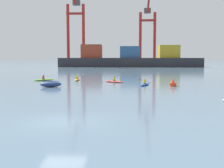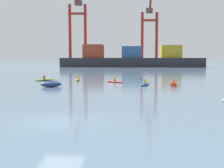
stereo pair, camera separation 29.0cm
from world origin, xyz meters
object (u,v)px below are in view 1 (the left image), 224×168
channel_buoy (173,83)px  kayak_lime (44,80)px  container_barge (130,59)px  gantry_crane_west (76,24)px  kayak_red (114,81)px  kayak_orange (77,79)px  gantry_crane_west_mid (148,27)px  kayak_blue (145,84)px  capsized_dinghy (51,84)px

channel_buoy → kayak_lime: bearing=156.9°
kayak_lime → channel_buoy: bearing=-23.1°
container_barge → kayak_lime: size_ratio=17.08×
container_barge → channel_buoy: container_barge is taller
container_barge → gantry_crane_west: 27.14m
container_barge → kayak_red: 69.88m
kayak_orange → channel_buoy: bearing=-32.4°
container_barge → kayak_red: (-2.82, -69.77, -2.70)m
kayak_lime → kayak_orange: 5.20m
gantry_crane_west_mid → kayak_lime: size_ratio=11.03×
container_barge → kayak_orange: container_barge is taller
kayak_blue → kayak_orange: (-10.32, 7.70, -0.00)m
container_barge → kayak_lime: 68.59m
gantry_crane_west_mid → capsized_dinghy: (-17.84, -89.66, -15.91)m
gantry_crane_west → channel_buoy: size_ratio=33.70×
kayak_lime → kayak_orange: kayak_orange is taller
container_barge → kayak_orange: 67.06m
kayak_red → kayak_lime: bearing=166.5°
gantry_crane_west → channel_buoy: bearing=-71.9°
capsized_dinghy → kayak_lime: (-3.72, 9.87, -0.18)m
gantry_crane_west → kayak_orange: size_ratio=9.80×
container_barge → kayak_blue: 74.18m
kayak_lime → kayak_blue: kayak_blue is taller
gantry_crane_west_mid → kayak_orange: gantry_crane_west_mid is taller
container_barge → kayak_red: size_ratio=17.33×
channel_buoy → kayak_red: size_ratio=0.33×
kayak_lime → kayak_red: bearing=-13.5°
capsized_dinghy → kayak_red: bearing=43.9°
kayak_blue → kayak_orange: 12.88m
gantry_crane_west → capsized_dinghy: size_ratio=12.09×
gantry_crane_west → kayak_lime: (8.01, -74.39, -16.78)m
gantry_crane_west_mid → kayak_blue: (-6.08, -86.81, -16.08)m
kayak_lime → gantry_crane_west: bearing=96.1°
kayak_red → kayak_blue: (4.28, -4.34, 0.00)m
container_barge → kayak_red: container_barge is taller
gantry_crane_west_mid → kayak_blue: bearing=-94.0°
container_barge → kayak_orange: size_ratio=15.51×
gantry_crane_west → kayak_blue: (23.48, -81.41, -16.78)m
gantry_crane_west_mid → kayak_blue: 88.50m
gantry_crane_west_mid → channel_buoy: 89.34m
gantry_crane_west_mid → capsized_dinghy: size_ratio=12.36×
gantry_crane_west_mid → kayak_lime: 84.20m
gantry_crane_west_mid → container_barge: bearing=-120.7°
kayak_orange → capsized_dinghy: bearing=-97.7°
gantry_crane_west → capsized_dinghy: gantry_crane_west is taller
gantry_crane_west_mid → capsized_dinghy: bearing=-101.3°
container_barge → capsized_dinghy: (-10.30, -76.96, -2.52)m
capsized_dinghy → kayak_lime: kayak_lime is taller
capsized_dinghy → channel_buoy: (15.25, 1.78, 0.01)m
kayak_blue → kayak_lime: bearing=155.6°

